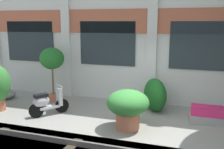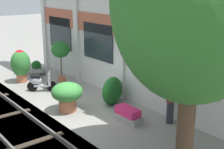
% 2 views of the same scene
% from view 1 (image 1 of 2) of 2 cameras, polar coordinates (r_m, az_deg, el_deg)
% --- Properties ---
extents(ground_plane, '(80.00, 80.00, 0.00)m').
position_cam_1_polar(ground_plane, '(7.99, 5.23, -11.28)').
color(ground_plane, gray).
extents(potted_plant_terracotta_small, '(0.93, 0.93, 2.12)m').
position_cam_1_polar(potted_plant_terracotta_small, '(10.35, -12.93, 2.90)').
color(potted_plant_terracotta_small, '#B76647').
rests_on(potted_plant_terracotta_small, ground).
extents(potted_plant_square_trough, '(1.12, 0.63, 0.52)m').
position_cam_1_polar(potted_plant_square_trough, '(8.70, 19.96, -8.28)').
color(potted_plant_square_trough, gray).
rests_on(potted_plant_square_trough, ground).
extents(potted_plant_ribbed_drum, '(1.23, 1.23, 1.16)m').
position_cam_1_polar(potted_plant_ribbed_drum, '(7.63, 3.45, -6.79)').
color(potted_plant_ribbed_drum, '#B76647').
rests_on(potted_plant_ribbed_drum, ground).
extents(potted_plant_wide_bowl, '(1.01, 1.01, 0.77)m').
position_cam_1_polar(potted_plant_wide_bowl, '(11.57, -22.73, -3.52)').
color(potted_plant_wide_bowl, gray).
rests_on(potted_plant_wide_bowl, ground).
extents(scooter_near_curb, '(0.90, 1.16, 0.98)m').
position_cam_1_polar(scooter_near_curb, '(9.00, -13.91, -5.99)').
color(scooter_near_curb, black).
rests_on(scooter_near_curb, ground).
extents(topiary_hedge, '(1.24, 1.50, 1.14)m').
position_cam_1_polar(topiary_hedge, '(9.32, 9.33, -4.35)').
color(topiary_hedge, '#19561E').
rests_on(topiary_hedge, ground).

